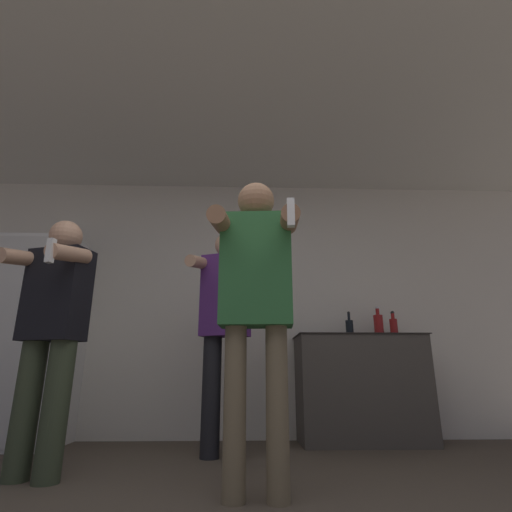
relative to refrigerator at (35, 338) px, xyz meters
name	(u,v)px	position (x,y,z in m)	size (l,w,h in m)	color
wall_back	(236,303)	(1.77, 0.34, 0.39)	(7.00, 0.06, 2.55)	silver
ceiling_slab	(236,103)	(1.77, -1.06, 1.69)	(7.00, 3.25, 0.05)	silver
refrigerator	(35,338)	(0.00, 0.00, 0.00)	(0.68, 0.65, 1.77)	white
counter	(361,388)	(2.90, 0.05, -0.42)	(1.15, 0.55, 0.92)	#47423D
bottle_green_wine	(350,327)	(2.84, 0.09, 0.12)	(0.07, 0.07, 0.23)	black
bottle_brown_liquor	(394,326)	(3.26, 0.09, 0.13)	(0.07, 0.07, 0.24)	maroon
bottle_clear_vodka	(379,324)	(3.12, 0.09, 0.15)	(0.09, 0.09, 0.28)	maroon
person_woman_foreground	(256,290)	(1.91, -1.59, 0.11)	(0.48, 0.46, 1.62)	#75664C
person_man_side	(52,327)	(0.68, -1.17, -0.04)	(0.51, 0.50, 1.54)	#38422D
person_spectator_back	(225,324)	(1.70, -0.56, 0.07)	(0.52, 0.52, 1.69)	black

